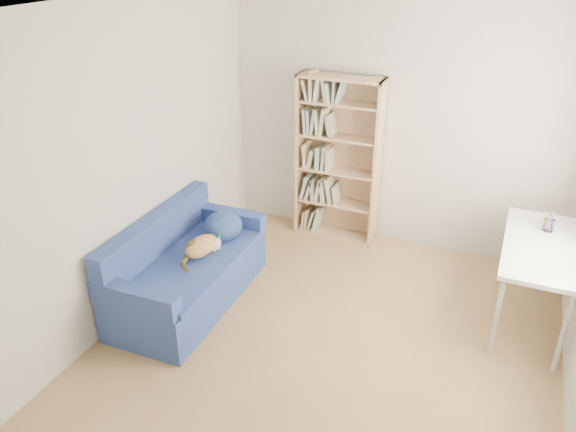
% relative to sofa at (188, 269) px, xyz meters
% --- Properties ---
extents(ground, '(4.00, 4.00, 0.00)m').
position_rel_sofa_xyz_m(ground, '(1.38, -0.18, -0.31)').
color(ground, '#9D7647').
rests_on(ground, ground).
extents(room_shell, '(3.54, 4.04, 2.62)m').
position_rel_sofa_xyz_m(room_shell, '(1.48, -0.14, 1.33)').
color(room_shell, silver).
rests_on(room_shell, ground).
extents(sofa, '(0.80, 1.63, 0.80)m').
position_rel_sofa_xyz_m(sofa, '(0.00, 0.00, 0.00)').
color(sofa, navy).
rests_on(sofa, ground).
extents(bookshelf, '(0.87, 0.27, 1.74)m').
position_rel_sofa_xyz_m(bookshelf, '(0.82, 1.67, 0.50)').
color(bookshelf, tan).
rests_on(bookshelf, ground).
extents(desk, '(0.57, 1.24, 0.75)m').
position_rel_sofa_xyz_m(desk, '(2.82, 0.84, 0.37)').
color(desk, silver).
rests_on(desk, ground).
extents(pen_cup, '(0.09, 0.09, 0.17)m').
position_rel_sofa_xyz_m(pen_cup, '(2.86, 1.12, 0.51)').
color(pen_cup, white).
rests_on(pen_cup, desk).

